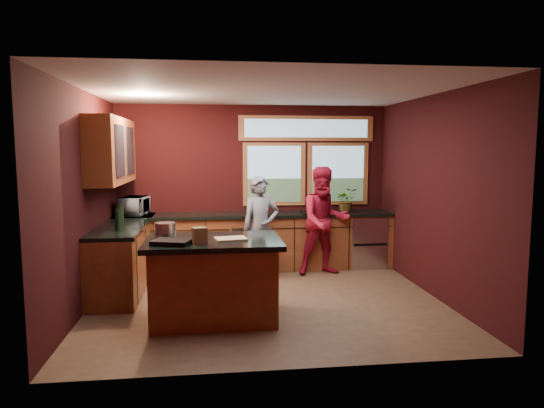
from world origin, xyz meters
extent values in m
plane|color=brown|center=(0.00, 0.00, 0.00)|extent=(4.50, 4.50, 0.00)
cube|color=black|center=(0.00, 2.00, 1.35)|extent=(4.50, 0.02, 2.70)
cube|color=black|center=(0.00, -2.00, 1.35)|extent=(4.50, 0.02, 2.70)
cube|color=black|center=(-2.25, 0.00, 1.35)|extent=(0.02, 4.00, 2.70)
cube|color=black|center=(2.25, 0.00, 1.35)|extent=(0.02, 4.00, 2.70)
cube|color=silver|center=(0.00, 0.00, 2.70)|extent=(4.50, 4.00, 0.02)
cube|color=#90B4C7|center=(0.35, 1.99, 1.55)|extent=(1.06, 0.02, 1.06)
cube|color=#90B4C7|center=(1.45, 1.99, 1.55)|extent=(1.06, 0.02, 1.06)
cube|color=#97562B|center=(0.90, 1.99, 2.32)|extent=(2.30, 0.02, 0.42)
cube|color=#5B2C15|center=(-2.07, 0.85, 1.95)|extent=(0.36, 1.80, 0.90)
cube|color=#5B2C15|center=(0.00, 1.70, 0.44)|extent=(4.50, 0.60, 0.88)
cube|color=black|center=(0.00, 1.69, 0.91)|extent=(4.50, 0.64, 0.05)
cube|color=#B7B7BC|center=(1.85, 1.68, 0.42)|extent=(0.60, 0.58, 0.85)
cube|color=black|center=(1.10, 1.66, 0.91)|extent=(0.66, 0.46, 0.05)
cube|color=#5B2C15|center=(-1.95, 0.85, 0.44)|extent=(0.60, 2.30, 0.88)
cube|color=black|center=(-1.94, 0.85, 0.91)|extent=(0.64, 2.30, 0.05)
cube|color=#5B2C15|center=(-0.69, -0.59, 0.44)|extent=(1.40, 0.90, 0.88)
cube|color=black|center=(-0.69, -0.59, 0.92)|extent=(1.55, 1.05, 0.06)
imported|color=slate|center=(0.03, 1.11, 0.78)|extent=(0.63, 0.47, 1.57)
imported|color=maroon|center=(1.05, 1.25, 0.85)|extent=(0.89, 0.73, 1.70)
imported|color=#999999|center=(-1.92, 1.70, 1.08)|extent=(0.45, 0.59, 0.29)
imported|color=#999999|center=(1.54, 1.75, 1.13)|extent=(0.35, 0.31, 0.39)
cylinder|color=white|center=(1.11, 1.70, 1.07)|extent=(0.12, 0.12, 0.28)
cube|color=tan|center=(-0.49, -0.64, 0.95)|extent=(0.39, 0.30, 0.02)
cylinder|color=silver|center=(-1.24, -0.44, 1.03)|extent=(0.24, 0.24, 0.18)
cube|color=brown|center=(-0.84, -0.84, 1.03)|extent=(0.18, 0.16, 0.18)
cube|color=black|center=(-1.14, -0.84, 0.97)|extent=(0.46, 0.38, 0.05)
camera|label=1|loc=(-0.68, -6.12, 1.98)|focal=32.00mm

